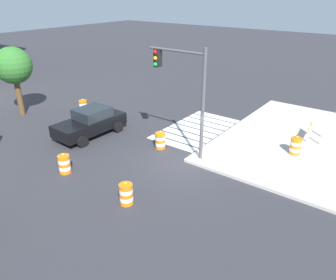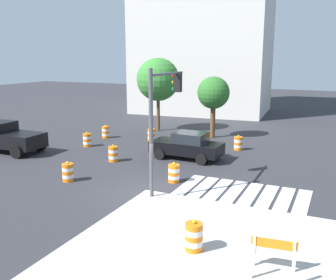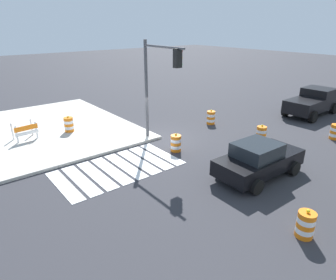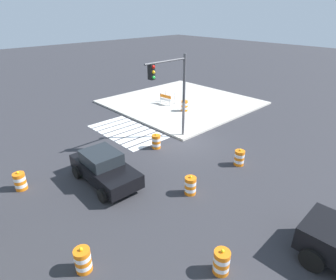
{
  "view_description": "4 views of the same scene",
  "coord_description": "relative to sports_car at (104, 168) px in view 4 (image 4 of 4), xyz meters",
  "views": [
    {
      "loc": [
        -12.11,
        -8.04,
        7.97
      ],
      "look_at": [
        0.41,
        1.33,
        0.7
      ],
      "focal_mm": 34.71,
      "sensor_mm": 36.0,
      "label": 1
    },
    {
      "loc": [
        7.82,
        -14.65,
        6.12
      ],
      "look_at": [
        -0.43,
        3.36,
        1.77
      ],
      "focal_mm": 40.99,
      "sensor_mm": 36.0,
      "label": 2
    },
    {
      "loc": [
        10.04,
        13.12,
        6.43
      ],
      "look_at": [
        1.09,
        1.97,
        0.78
      ],
      "focal_mm": 31.61,
      "sensor_mm": 36.0,
      "label": 3
    },
    {
      "loc": [
        -11.63,
        12.38,
        8.17
      ],
      "look_at": [
        -0.43,
        1.82,
        0.86
      ],
      "focal_mm": 29.71,
      "sensor_mm": 36.0,
      "label": 4
    }
  ],
  "objects": [
    {
      "name": "traffic_barrel_on_sidewalk",
      "position": [
        4.48,
        -10.67,
        -0.21
      ],
      "size": [
        0.56,
        0.56,
        1.02
      ],
      "color": "orange",
      "rests_on": "sidewalk_corner"
    },
    {
      "name": "traffic_barrel_crosswalk_end",
      "position": [
        -3.81,
        -6.49,
        -0.36
      ],
      "size": [
        0.56,
        0.56,
        1.02
      ],
      "color": "orange",
      "rests_on": "ground"
    },
    {
      "name": "construction_barricade",
      "position": [
        6.94,
        -10.86,
        -0.09
      ],
      "size": [
        1.31,
        0.9,
        1.0
      ],
      "color": "silver",
      "rests_on": "sidewalk_corner"
    },
    {
      "name": "traffic_barrel_median_far",
      "position": [
        -7.49,
        0.1,
        -0.36
      ],
      "size": [
        0.56,
        0.56,
        1.02
      ],
      "color": "orange",
      "rests_on": "ground"
    },
    {
      "name": "traffic_barrel_lane_center",
      "position": [
        2.26,
        3.42,
        -0.36
      ],
      "size": [
        0.56,
        0.56,
        1.02
      ],
      "color": "orange",
      "rests_on": "ground"
    },
    {
      "name": "ground_plane",
      "position": [
        0.52,
        -6.39,
        -0.81
      ],
      "size": [
        120.0,
        120.0,
        0.0
      ],
      "primitive_type": "plane",
      "color": "#2D2D33"
    },
    {
      "name": "traffic_barrel_opposite_curb",
      "position": [
        1.05,
        -4.44,
        -0.36
      ],
      "size": [
        0.56,
        0.56,
        1.02
      ],
      "color": "orange",
      "rests_on": "ground"
    },
    {
      "name": "sports_car",
      "position": [
        0.0,
        0.0,
        0.0
      ],
      "size": [
        4.36,
        2.24,
        1.63
      ],
      "color": "black",
      "rests_on": "ground"
    },
    {
      "name": "traffic_barrel_near_corner",
      "position": [
        -3.75,
        -2.43,
        -0.36
      ],
      "size": [
        0.56,
        0.56,
        1.02
      ],
      "color": "orange",
      "rests_on": "ground"
    },
    {
      "name": "sidewalk_corner",
      "position": [
        6.52,
        -12.39,
        -0.74
      ],
      "size": [
        12.0,
        12.0,
        0.15
      ],
      "primitive_type": "cube",
      "color": "#BCB7AD",
      "rests_on": "ground"
    },
    {
      "name": "crosswalk_stripes",
      "position": [
        4.52,
        -4.59,
        -0.8
      ],
      "size": [
        5.85,
        3.2,
        0.02
      ],
      "color": "silver",
      "rests_on": "ground"
    },
    {
      "name": "traffic_barrel_far_curb",
      "position": [
        -4.22,
        3.46,
        -0.36
      ],
      "size": [
        0.56,
        0.56,
        1.02
      ],
      "color": "orange",
      "rests_on": "ground"
    },
    {
      "name": "traffic_light_pole",
      "position": [
        1.12,
        -5.85,
        3.1
      ],
      "size": [
        0.47,
        3.29,
        5.5
      ],
      "color": "#4C4C51",
      "rests_on": "sidewalk_corner"
    }
  ]
}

